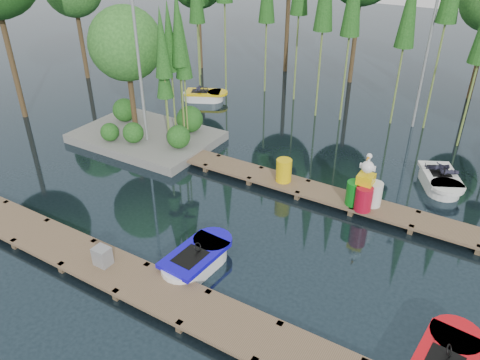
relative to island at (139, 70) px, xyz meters
The scene contains 13 objects.
ground_plane 7.79m from the island, 27.58° to the right, with size 90.00×90.00×0.00m, color #1C2B34.
near_dock 10.44m from the island, 51.04° to the right, with size 18.00×1.50×0.50m.
far_dock 7.91m from the island, ahead, with size 15.00×1.20×0.50m.
island is the anchor object (origin of this frame).
lamp_island 1.56m from the island, 44.71° to the right, with size 0.30×0.30×7.25m.
lamp_rear 12.91m from the island, 36.82° to the left, with size 0.30×0.30×7.25m.
boat_blue 10.09m from the island, 40.16° to the right, with size 1.34×2.68×0.88m.
boat_yellow_far 6.19m from the island, 95.40° to the left, with size 2.70×2.07×1.23m.
boat_white_far 13.10m from the island, 10.48° to the left, with size 2.24×2.88×1.24m.
utility_cabinet 9.73m from the island, 56.15° to the right, with size 0.46×0.39×0.56m, color gray.
yellow_barrel 7.93m from the island, ahead, with size 0.59×0.59×0.88m, color yellow.
drum_cluster 10.90m from the island, ahead, with size 1.15×1.06×1.99m.
seagull_post 10.63m from the island, ahead, with size 0.52×0.28×0.82m.
Camera 1 is at (7.72, -11.42, 9.12)m, focal length 35.00 mm.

